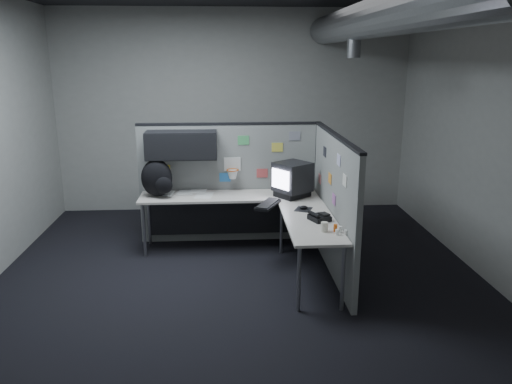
{
  "coord_description": "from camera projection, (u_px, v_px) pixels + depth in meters",
  "views": [
    {
      "loc": [
        -0.15,
        -5.25,
        2.47
      ],
      "look_at": [
        0.21,
        0.35,
        0.94
      ],
      "focal_mm": 35.0,
      "sensor_mm": 36.0,
      "label": 1
    }
  ],
  "objects": [
    {
      "name": "cup",
      "position": [
        324.0,
        227.0,
        5.11
      ],
      "size": [
        0.08,
        0.08,
        0.1
      ],
      "primitive_type": "cylinder",
      "rotation": [
        0.0,
        0.0,
        -0.18
      ],
      "color": "beige",
      "rests_on": "desk"
    },
    {
      "name": "partition_back",
      "position": [
        217.0,
        171.0,
        6.63
      ],
      "size": [
        2.44,
        0.42,
        1.63
      ],
      "color": "gray",
      "rests_on": "ground"
    },
    {
      "name": "keyboard",
      "position": [
        268.0,
        204.0,
        5.99
      ],
      "size": [
        0.36,
        0.51,
        0.04
      ],
      "rotation": [
        0.0,
        0.0,
        0.35
      ],
      "color": "black",
      "rests_on": "desk"
    },
    {
      "name": "partition_right",
      "position": [
        333.0,
        204.0,
        5.78
      ],
      "size": [
        0.07,
        2.23,
        1.63
      ],
      "color": "gray",
      "rests_on": "ground"
    },
    {
      "name": "backpack",
      "position": [
        157.0,
        179.0,
        6.34
      ],
      "size": [
        0.46,
        0.42,
        0.48
      ],
      "rotation": [
        0.0,
        0.0,
        0.32
      ],
      "color": "black",
      "rests_on": "desk"
    },
    {
      "name": "mouse",
      "position": [
        303.0,
        208.0,
        5.86
      ],
      "size": [
        0.24,
        0.26,
        0.05
      ],
      "rotation": [
        0.0,
        0.0,
        0.37
      ],
      "color": "black",
      "rests_on": "desk"
    },
    {
      "name": "phone",
      "position": [
        319.0,
        217.0,
        5.46
      ],
      "size": [
        0.26,
        0.27,
        0.1
      ],
      "rotation": [
        0.0,
        0.0,
        0.24
      ],
      "color": "black",
      "rests_on": "desk"
    },
    {
      "name": "monitor",
      "position": [
        292.0,
        179.0,
        6.34
      ],
      "size": [
        0.54,
        0.54,
        0.44
      ],
      "rotation": [
        0.0,
        0.0,
        -0.16
      ],
      "color": "black",
      "rests_on": "desk"
    },
    {
      "name": "bottles",
      "position": [
        339.0,
        230.0,
        5.07
      ],
      "size": [
        0.13,
        0.15,
        0.08
      ],
      "rotation": [
        0.0,
        0.0,
        0.27
      ],
      "color": "silver",
      "rests_on": "desk"
    },
    {
      "name": "room",
      "position": [
        291.0,
        93.0,
        5.2
      ],
      "size": [
        5.62,
        5.62,
        3.22
      ],
      "color": "black",
      "rests_on": "ground"
    },
    {
      "name": "papers",
      "position": [
        188.0,
        193.0,
        6.55
      ],
      "size": [
        0.76,
        0.55,
        0.01
      ],
      "rotation": [
        0.0,
        0.0,
        -0.11
      ],
      "color": "white",
      "rests_on": "desk"
    },
    {
      "name": "desk",
      "position": [
        249.0,
        210.0,
        6.24
      ],
      "size": [
        2.31,
        2.11,
        0.73
      ],
      "color": "beige",
      "rests_on": "ground"
    }
  ]
}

